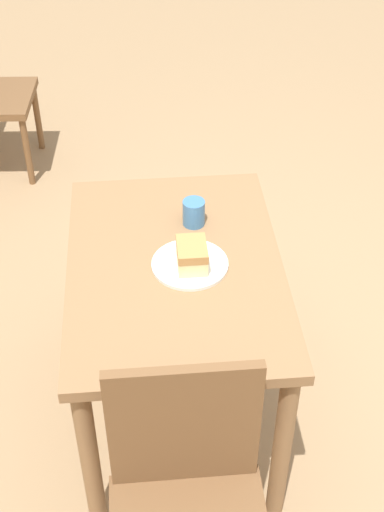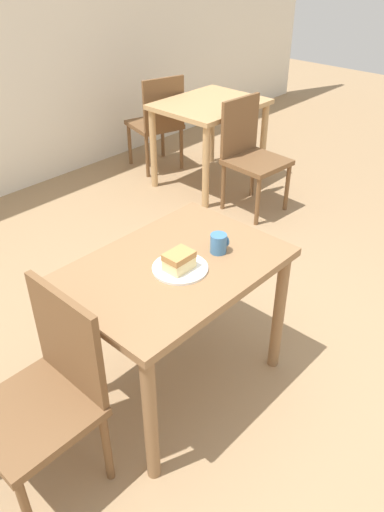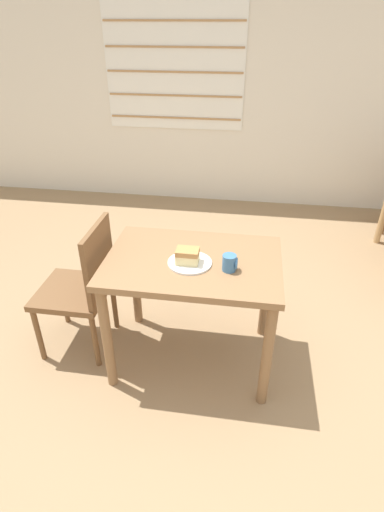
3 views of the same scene
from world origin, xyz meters
TOP-DOWN VIEW (x-y plane):
  - ground_plane at (0.00, 0.00)m, footprint 14.00×14.00m
  - wall_back at (-0.01, 3.03)m, footprint 10.00×0.09m
  - dining_table_near at (-0.08, 0.31)m, footprint 1.01×0.70m
  - chair_near_window at (-0.78, 0.33)m, footprint 0.44×0.44m
  - plate at (-0.09, 0.27)m, footprint 0.25×0.25m
  - cake_slice at (-0.10, 0.26)m, footprint 0.13×0.10m
  - coffee_mug at (0.14, 0.23)m, footprint 0.08×0.08m

SIDE VIEW (x-z plane):
  - ground_plane at x=0.00m, z-range 0.00..0.00m
  - chair_near_window at x=-0.78m, z-range 0.04..0.95m
  - dining_table_near at x=-0.08m, z-range 0.26..1.01m
  - plate at x=-0.09m, z-range 0.76..0.77m
  - coffee_mug at x=0.14m, z-range 0.76..0.85m
  - cake_slice at x=-0.10m, z-range 0.77..0.85m
  - wall_back at x=-0.01m, z-range 0.00..2.80m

